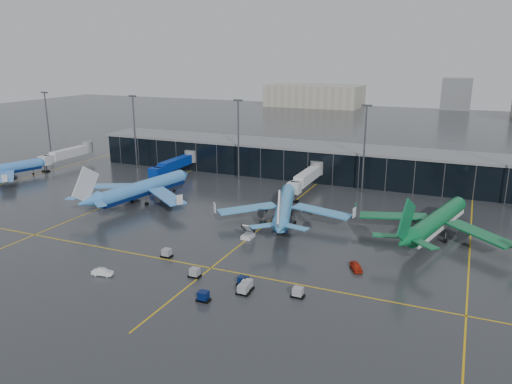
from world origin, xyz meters
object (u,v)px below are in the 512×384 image
at_px(service_van_red, 356,267).
at_px(service_van_white, 103,272).
at_px(mobile_airstair, 248,235).
at_px(airliner_arkefly, 143,179).
at_px(airliner_aer_lingus, 438,210).
at_px(airliner_klm_near, 285,198).
at_px(baggage_carts, 226,281).

xyz_separation_m(service_van_red, service_van_white, (-42.22, -20.84, -0.07)).
bearing_deg(service_van_red, mobile_airstair, 136.28).
xyz_separation_m(airliner_arkefly, service_van_red, (63.04, -21.04, -5.69)).
distance_m(airliner_aer_lingus, mobile_airstair, 41.92).
distance_m(airliner_klm_near, mobile_airstair, 15.28).
bearing_deg(airliner_klm_near, airliner_aer_lingus, -11.49).
height_order(baggage_carts, service_van_white, baggage_carts).
height_order(airliner_arkefly, airliner_klm_near, airliner_arkefly).
relative_size(airliner_arkefly, mobile_airstair, 12.11).
relative_size(mobile_airstair, service_van_red, 0.81).
distance_m(airliner_arkefly, airliner_aer_lingus, 75.40).
bearing_deg(service_van_white, baggage_carts, -87.81).
bearing_deg(airliner_aer_lingus, baggage_carts, -114.30).
xyz_separation_m(mobile_airstair, service_van_white, (-16.59, -28.14, -0.12)).
bearing_deg(service_van_red, baggage_carts, -169.93).
height_order(mobile_airstair, service_van_white, mobile_airstair).
relative_size(airliner_klm_near, mobile_airstair, 11.21).
bearing_deg(airliner_klm_near, mobile_airstair, -120.09).
xyz_separation_m(airliner_aer_lingus, service_van_red, (-12.30, -24.27, -5.53)).
bearing_deg(service_van_red, airliner_aer_lingus, 35.29).
height_order(airliner_klm_near, baggage_carts, airliner_klm_near).
relative_size(airliner_klm_near, service_van_white, 9.76).
bearing_deg(airliner_arkefly, airliner_aer_lingus, 11.44).
height_order(airliner_aer_lingus, mobile_airstair, airliner_aer_lingus).
bearing_deg(airliner_aer_lingus, service_van_white, -125.80).
xyz_separation_m(airliner_klm_near, airliner_aer_lingus, (34.54, 3.01, 0.32)).
relative_size(mobile_airstair, service_van_white, 0.87).
height_order(mobile_airstair, service_van_red, mobile_airstair).
xyz_separation_m(baggage_carts, mobile_airstair, (-6.02, 22.57, 0.01)).
distance_m(baggage_carts, mobile_airstair, 23.36).
distance_m(airliner_arkefly, service_van_white, 47.13).
relative_size(baggage_carts, service_van_red, 7.50).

